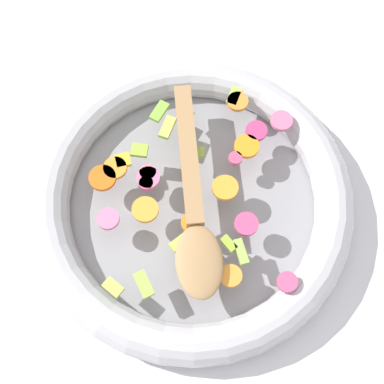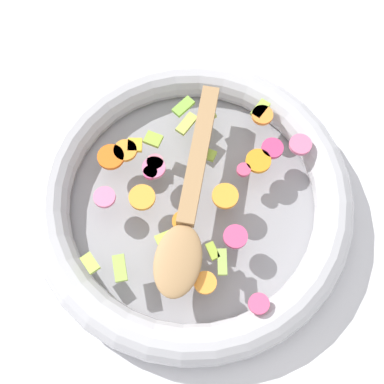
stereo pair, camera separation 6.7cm
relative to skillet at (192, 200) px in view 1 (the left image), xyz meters
name	(u,v)px [view 1 (the left image)]	position (x,y,z in m)	size (l,w,h in m)	color
ground_plane	(192,206)	(0.00, 0.00, -0.02)	(4.00, 4.00, 0.00)	silver
skillet	(192,200)	(0.00, 0.00, 0.00)	(0.42, 0.42, 0.05)	gray
chopped_vegetables	(190,184)	(-0.01, -0.01, 0.03)	(0.33, 0.30, 0.01)	orange
wooden_spoon	(194,210)	(0.02, 0.02, 0.04)	(0.25, 0.21, 0.01)	#A87F51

